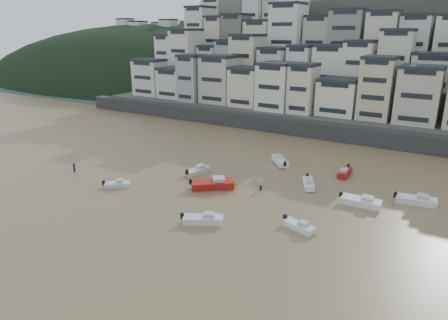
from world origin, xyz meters
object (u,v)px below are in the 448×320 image
Objects in this scene: boat_c at (212,183)px; boat_d at (361,200)px; boat_g at (416,199)px; boat_f at (198,170)px; boat_i at (345,172)px; boat_a at (203,218)px; boat_j at (117,183)px; boat_e at (309,183)px; boat_h at (280,160)px; person_pink at (261,185)px; boat_b at (299,225)px; person_blue at (74,167)px.

boat_c is 1.20× the size of boat_d.
boat_g is (27.15, 10.04, -0.18)m from boat_c.
boat_d reaches higher than boat_f.
boat_i is at bearing 115.52° from boat_d.
boat_j is (-18.17, 3.06, -0.19)m from boat_a.
boat_a is at bearing -45.95° from boat_e.
boat_h is at bearing 14.58° from boat_j.
boat_a is 18.43m from boat_j.
boat_g is at bearing -68.78° from boat_f.
person_pink is at bearing -171.48° from boat_g.
boat_i is (15.54, 16.32, -0.28)m from boat_c.
boat_d is 19.83m from boat_h.
boat_b is at bearing -0.26° from boat_i.
boat_g is (21.93, 20.22, 0.03)m from boat_a.
boat_i is 36.89m from boat_j.
person_pink is (12.32, -1.00, 0.17)m from boat_f.
person_pink is (30.74, 9.26, 0.00)m from person_blue.
boat_b is 12.97m from person_pink.
person_blue reaches higher than boat_i.
boat_a is 19.79m from boat_e.
boat_f is (-26.58, -1.13, -0.11)m from boat_d.
boat_b is 0.89× the size of boat_f.
boat_i is at bearing 0.23° from boat_j.
boat_j is at bearing -6.00° from person_blue.
boat_f is at bearing -102.73° from boat_e.
boat_a is 22.05m from boat_d.
person_blue reaches higher than boat_e.
boat_g is at bearing 60.01° from boat_i.
boat_f is 2.93× the size of person_blue.
boat_i is 15.83m from person_pink.
boat_e is (-8.57, 2.89, -0.11)m from boat_d.
person_pink reaches higher than boat_a.
person_pink is at bearing 16.76° from person_blue.
boat_f is 15.31m from boat_h.
boat_e is at bearing -174.88° from boat_h.
person_pink is (-9.03, -12.99, 0.19)m from boat_i.
boat_h is at bearing -90.31° from boat_i.
boat_h is at bearing 64.01° from boat_a.
boat_g reaches higher than boat_a.
boat_e is 2.93× the size of person_blue.
boat_a is at bearing -131.36° from boat_f.
boat_i is (3.34, 7.98, -0.02)m from boat_e.
boat_a is 18.23m from boat_f.
person_blue is (-11.28, 1.19, 0.31)m from boat_j.
boat_a is at bearing -135.04° from boat_d.
boat_b is (10.82, 4.71, -0.13)m from boat_a.
boat_g is 23.90m from boat_h.
boat_j is (-33.72, -12.57, -0.25)m from boat_d.
boat_a reaches higher than boat_j.
boat_a reaches higher than boat_f.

